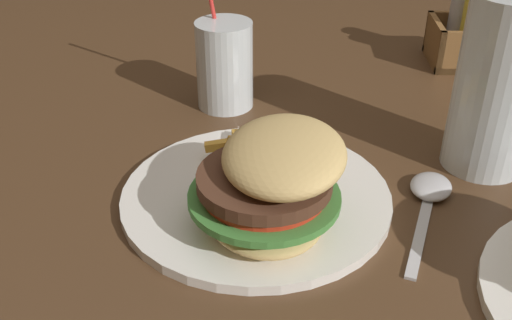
{
  "coord_description": "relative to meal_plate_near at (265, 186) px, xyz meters",
  "views": [
    {
      "loc": [
        0.48,
        -0.03,
        1.11
      ],
      "look_at": [
        0.0,
        -0.06,
        0.81
      ],
      "focal_mm": 42.0,
      "sensor_mm": 36.0,
      "label": 1
    }
  ],
  "objects": [
    {
      "name": "condiment_caddy",
      "position": [
        -0.39,
        0.27,
        0.01
      ],
      "size": [
        0.1,
        0.08,
        0.11
      ],
      "color": "brown",
      "rests_on": "dining_table"
    },
    {
      "name": "juice_glass",
      "position": [
        -0.23,
        -0.06,
        0.01
      ],
      "size": [
        0.07,
        0.07,
        0.2
      ],
      "color": "silver",
      "rests_on": "dining_table"
    },
    {
      "name": "dining_table",
      "position": [
        -0.03,
        0.05,
        -0.12
      ],
      "size": [
        1.68,
        1.28,
        0.77
      ],
      "color": "#4C331E",
      "rests_on": "ground_plane"
    },
    {
      "name": "spoon",
      "position": [
        -0.04,
        0.16,
        -0.03
      ],
      "size": [
        0.16,
        0.07,
        0.01
      ],
      "rotation": [
        0.0,
        0.0,
        2.83
      ],
      "color": "silver",
      "rests_on": "dining_table"
    },
    {
      "name": "beer_glass",
      "position": [
        -0.11,
        0.23,
        0.05
      ],
      "size": [
        0.08,
        0.08,
        0.18
      ],
      "color": "silver",
      "rests_on": "dining_table"
    },
    {
      "name": "meal_plate_near",
      "position": [
        0.0,
        0.0,
        0.0
      ],
      "size": [
        0.27,
        0.26,
        0.11
      ],
      "color": "white",
      "rests_on": "dining_table"
    }
  ]
}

